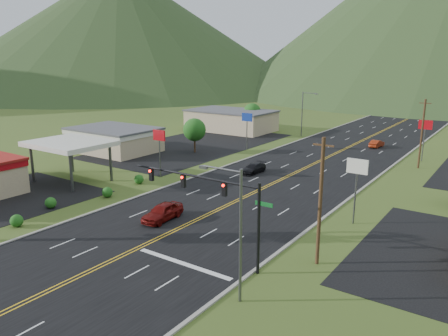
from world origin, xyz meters
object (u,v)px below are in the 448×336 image
Objects in this scene: streetlight_west at (304,111)px; car_dark_mid at (253,169)px; traffic_signal at (214,196)px; car_red_near at (163,212)px; streetlight_east at (236,227)px; gas_canopy at (70,144)px; car_red_far at (377,144)px.

car_dark_mid is (6.91, -31.15, -4.53)m from streetlight_west.
streetlight_west is (-18.16, 56.00, -0.15)m from traffic_signal.
car_red_near is at bearing -80.24° from streetlight_west.
streetlight_east is at bearing -34.06° from car_red_near.
gas_canopy is 20.04m from car_red_near.
streetlight_west is 32.23m from car_dark_mid.
car_red_near is (-13.94, 8.14, -4.34)m from streetlight_east.
streetlight_west is 0.90× the size of gas_canopy.
gas_canopy reaches higher than car_red_near.
traffic_signal is 2.90× the size of car_dark_mid.
streetlight_west is at bearing 107.97° from traffic_signal.
car_dark_mid is (17.23, 16.85, -4.22)m from gas_canopy.
car_dark_mid is at bearing -77.49° from streetlight_west.
gas_canopy is (-10.32, -48.00, -0.31)m from streetlight_west.
gas_canopy reaches higher than car_dark_mid.
traffic_signal is 6.17m from streetlight_east.
streetlight_east is 57.57m from car_red_far.
gas_canopy is at bearing 164.87° from car_red_near.
streetlight_west is (-22.86, 60.00, 0.00)m from streetlight_east.
gas_canopy is 24.47m from car_dark_mid.
car_red_far is (-7.07, 56.95, -4.52)m from streetlight_east.
gas_canopy reaches higher than car_red_far.
car_red_far is (8.87, 28.11, 0.00)m from car_dark_mid.
traffic_signal is 1.31× the size of gas_canopy.
streetlight_east is 1.83× the size of car_red_near.
gas_canopy is at bearing 65.27° from car_red_far.
gas_canopy is 2.03× the size of car_red_near.
streetlight_west is at bearing 95.98° from car_red_near.
traffic_signal is at bearing 97.99° from car_red_far.
streetlight_west reaches higher than car_dark_mid.
streetlight_east is 33.27m from car_dark_mid.
streetlight_east is 2.25× the size of car_red_far.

